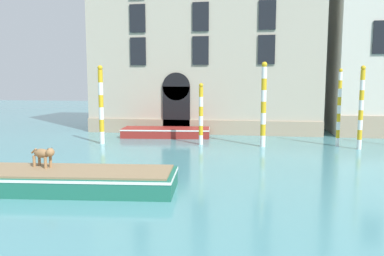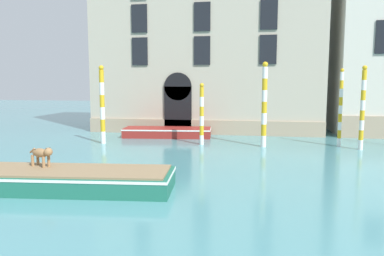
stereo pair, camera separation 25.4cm
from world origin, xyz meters
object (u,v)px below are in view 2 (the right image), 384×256
at_px(dog_on_deck, 42,153).
at_px(mooring_pole_0, 202,114).
at_px(boat_foreground, 38,178).
at_px(mooring_pole_3, 340,108).
at_px(mooring_pole_4, 102,104).
at_px(mooring_pole_5, 264,104).
at_px(mooring_pole_2, 363,108).
at_px(boat_moored_near_palazzo, 167,132).

distance_m(dog_on_deck, mooring_pole_0, 9.61).
distance_m(boat_foreground, mooring_pole_3, 14.69).
distance_m(mooring_pole_4, mooring_pole_5, 8.54).
distance_m(mooring_pole_2, mooring_pole_3, 1.19).
xyz_separation_m(mooring_pole_2, mooring_pole_4, (-13.22, -0.36, 0.05)).
xyz_separation_m(dog_on_deck, mooring_pole_3, (10.88, 9.46, 0.95)).
bearing_deg(boat_foreground, dog_on_deck, 90.71).
bearing_deg(mooring_pole_3, mooring_pole_4, -174.46).
relative_size(boat_foreground, mooring_pole_2, 2.07).
xyz_separation_m(boat_moored_near_palazzo, mooring_pole_0, (2.46, -2.48, 1.36)).
height_order(mooring_pole_3, mooring_pole_4, mooring_pole_4).
distance_m(boat_foreground, boat_moored_near_palazzo, 11.66).
bearing_deg(boat_moored_near_palazzo, boat_foreground, -102.14).
height_order(boat_moored_near_palazzo, mooring_pole_4, mooring_pole_4).
relative_size(mooring_pole_2, mooring_pole_5, 0.95).
height_order(mooring_pole_0, mooring_pole_3, mooring_pole_3).
bearing_deg(mooring_pole_2, mooring_pole_5, 179.41).
height_order(mooring_pole_2, mooring_pole_4, mooring_pole_4).
bearing_deg(mooring_pole_0, dog_on_deck, -113.37).
bearing_deg(mooring_pole_3, mooring_pole_2, -44.86).
bearing_deg(mooring_pole_4, mooring_pole_2, 1.57).
bearing_deg(mooring_pole_0, mooring_pole_2, -1.30).
height_order(mooring_pole_3, mooring_pole_5, mooring_pole_5).
bearing_deg(boat_foreground, mooring_pole_0, 61.94).
height_order(boat_moored_near_palazzo, mooring_pole_3, mooring_pole_3).
xyz_separation_m(dog_on_deck, mooring_pole_4, (-1.50, 8.26, 1.05)).
distance_m(mooring_pole_2, mooring_pole_5, 4.69).
xyz_separation_m(boat_foreground, mooring_pole_0, (3.77, 9.11, 1.31)).
xyz_separation_m(dog_on_deck, mooring_pole_5, (7.03, 8.68, 1.12)).
height_order(mooring_pole_0, mooring_pole_4, mooring_pole_4).
xyz_separation_m(mooring_pole_4, mooring_pole_5, (8.53, 0.41, 0.07)).
bearing_deg(boat_foreground, mooring_pole_5, 46.49).
xyz_separation_m(dog_on_deck, mooring_pole_2, (11.72, 8.63, 1.00)).
xyz_separation_m(mooring_pole_0, mooring_pole_3, (7.07, 0.66, 0.37)).
bearing_deg(boat_foreground, boat_moored_near_palazzo, 77.97).
bearing_deg(boat_moored_near_palazzo, mooring_pole_2, -20.06).
relative_size(boat_foreground, boat_moored_near_palazzo, 1.57).
distance_m(boat_moored_near_palazzo, mooring_pole_2, 10.86).
xyz_separation_m(boat_moored_near_palazzo, mooring_pole_4, (-2.84, -3.02, 1.83)).
distance_m(dog_on_deck, mooring_pole_5, 11.22).
height_order(boat_foreground, mooring_pole_5, mooring_pole_5).
xyz_separation_m(boat_foreground, mooring_pole_4, (-1.54, 8.57, 1.77)).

